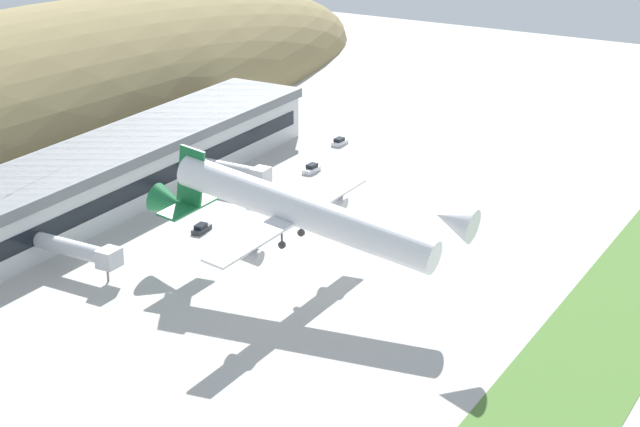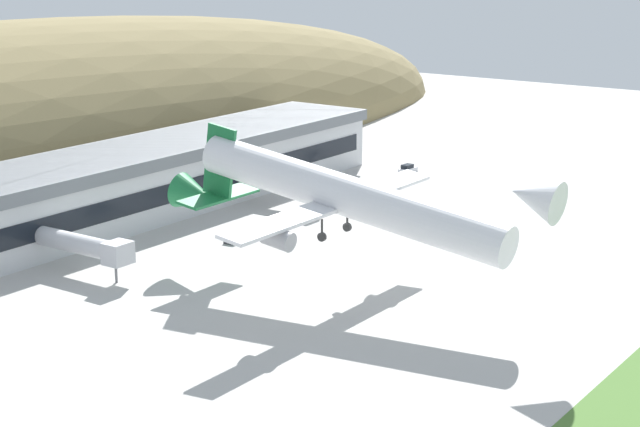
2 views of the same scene
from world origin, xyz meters
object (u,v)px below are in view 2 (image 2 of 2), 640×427
object	(u,v)px
service_car_3	(310,210)
cargo_airplane	(342,197)
jetway_0	(87,246)
service_car_2	(373,190)
service_car_1	(408,169)
jetway_1	(286,184)
terminal_building	(119,181)
service_car_0	(236,237)
traffic_cone_0	(385,222)

from	to	relation	value
service_car_3	cargo_airplane	bearing A→B (deg)	-138.78
jetway_0	service_car_3	xyz separation A→B (m)	(42.43, -5.03, -3.34)
jetway_0	service_car_2	size ratio (longest dim) A/B	3.77
cargo_airplane	service_car_1	world-z (taller)	cargo_airplane
jetway_1	cargo_airplane	size ratio (longest dim) A/B	0.27
terminal_building	cargo_airplane	world-z (taller)	cargo_airplane
terminal_building	service_car_2	bearing A→B (deg)	-31.80
cargo_airplane	service_car_2	xyz separation A→B (m)	(47.77, 25.75, -11.89)
service_car_1	service_car_3	xyz separation A→B (m)	(-35.85, -3.06, 0.02)
terminal_building	service_car_0	distance (m)	23.26
service_car_0	jetway_1	bearing A→B (deg)	16.66
terminal_building	jetway_1	bearing A→B (deg)	-38.64
jetway_1	traffic_cone_0	size ratio (longest dim) A/B	25.65
jetway_1	service_car_2	world-z (taller)	jetway_1
terminal_building	service_car_2	world-z (taller)	terminal_building
jetway_0	service_car_0	size ratio (longest dim) A/B	3.70
service_car_2	jetway_0	bearing A→B (deg)	174.36
service_car_0	service_car_1	distance (m)	54.90
terminal_building	traffic_cone_0	bearing A→B (deg)	-58.44
service_car_0	jetway_0	bearing A→B (deg)	166.82
service_car_1	jetway_0	bearing A→B (deg)	178.56
jetway_0	jetway_1	world-z (taller)	same
service_car_3	jetway_0	bearing A→B (deg)	173.24
jetway_0	service_car_2	xyz separation A→B (m)	(59.80, -5.91, -3.31)
jetway_0	service_car_3	distance (m)	42.86
jetway_1	service_car_3	xyz separation A→B (m)	(-1.05, -5.51, -3.34)
traffic_cone_0	jetway_0	bearing A→B (deg)	157.86
terminal_building	service_car_3	bearing A→B (deg)	-48.28
terminal_building	service_car_2	xyz separation A→B (m)	(37.07, -22.99, -5.44)
jetway_1	traffic_cone_0	world-z (taller)	jetway_1
cargo_airplane	service_car_2	world-z (taller)	cargo_airplane
service_car_3	jetway_1	bearing A→B (deg)	79.17
service_car_2	traffic_cone_0	size ratio (longest dim) A/B	7.22
terminal_building	service_car_1	distance (m)	58.99
jetway_1	service_car_3	distance (m)	6.53
service_car_2	service_car_1	bearing A→B (deg)	12.02
jetway_1	service_car_3	world-z (taller)	jetway_1
jetway_0	service_car_0	bearing A→B (deg)	-13.18
terminal_building	service_car_0	xyz separation A→B (m)	(0.77, -22.58, -5.53)
jetway_1	service_car_1	world-z (taller)	jetway_1
cargo_airplane	terminal_building	bearing A→B (deg)	77.62
jetway_1	cargo_airplane	xyz separation A→B (m)	(-31.45, -32.14, 8.58)
traffic_cone_0	service_car_1	bearing A→B (deg)	25.26
jetway_0	jetway_1	size ratio (longest dim) A/B	1.06
service_car_1	service_car_2	xyz separation A→B (m)	(-18.49, -3.94, 0.04)
service_car_2	service_car_0	bearing A→B (deg)	179.36
service_car_2	traffic_cone_0	xyz separation A→B (m)	(-15.52, -12.11, -0.40)
jetway_1	service_car_0	world-z (taller)	jetway_1
service_car_3	traffic_cone_0	distance (m)	13.12
terminal_building	service_car_0	size ratio (longest dim) A/B	26.72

